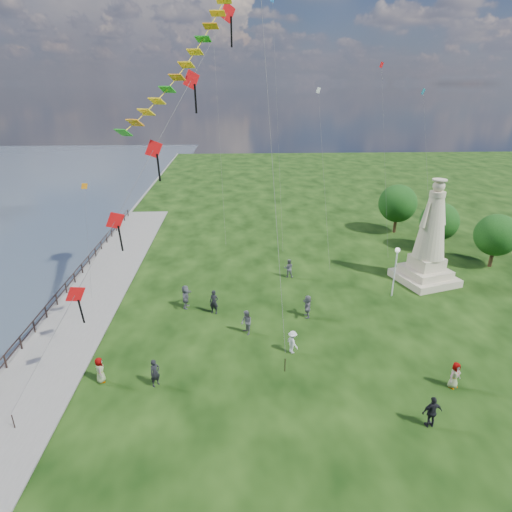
{
  "coord_description": "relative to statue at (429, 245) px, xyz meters",
  "views": [
    {
      "loc": [
        -2.24,
        -18.14,
        16.05
      ],
      "look_at": [
        -1.0,
        8.0,
        5.5
      ],
      "focal_mm": 30.0,
      "sensor_mm": 36.0,
      "label": 1
    }
  ],
  "objects": [
    {
      "name": "person_1",
      "position": [
        -15.76,
        -7.79,
        -2.51
      ],
      "size": [
        0.83,
        1.0,
        1.76
      ],
      "primitive_type": "imported",
      "rotation": [
        0.0,
        0.0,
        -1.15
      ],
      "color": "#595960",
      "rests_on": "ground"
    },
    {
      "name": "person_11",
      "position": [
        -11.21,
        -5.67,
        -2.52
      ],
      "size": [
        0.77,
        1.65,
        1.74
      ],
      "primitive_type": "imported",
      "rotation": [
        0.0,
        0.0,
        4.67
      ],
      "color": "#595960",
      "rests_on": "ground"
    },
    {
      "name": "small_kites",
      "position": [
        -11.39,
        8.58,
        11.17
      ],
      "size": [
        30.77,
        17.07,
        27.66
      ],
      "color": "silver",
      "rests_on": "ground"
    },
    {
      "name": "lamppost",
      "position": [
        -3.77,
        -2.63,
        -0.38
      ],
      "size": [
        0.39,
        0.39,
        4.19
      ],
      "color": "silver",
      "rests_on": "ground"
    },
    {
      "name": "red_kite_train",
      "position": [
        -20.72,
        -10.49,
        9.04
      ],
      "size": [
        11.44,
        9.35,
        20.12
      ],
      "color": "black",
      "rests_on": "ground"
    },
    {
      "name": "person_5",
      "position": [
        -20.31,
        -3.82,
        -2.46
      ],
      "size": [
        0.97,
        1.81,
        1.87
      ],
      "primitive_type": "imported",
      "rotation": [
        0.0,
        0.0,
        1.44
      ],
      "color": "#595960",
      "rests_on": "ground"
    },
    {
      "name": "person_3",
      "position": [
        -6.75,
        -16.83,
        -2.5
      ],
      "size": [
        1.1,
        0.65,
        1.78
      ],
      "primitive_type": "imported",
      "rotation": [
        0.0,
        0.0,
        3.26
      ],
      "color": "black",
      "rests_on": "ground"
    },
    {
      "name": "person_10",
      "position": [
        -24.31,
        -12.51,
        -2.6
      ],
      "size": [
        0.68,
        0.88,
        1.59
      ],
      "primitive_type": "imported",
      "rotation": [
        0.0,
        0.0,
        1.85
      ],
      "color": "#595960",
      "rests_on": "ground"
    },
    {
      "name": "person_0",
      "position": [
        -21.08,
        -12.99,
        -2.55
      ],
      "size": [
        0.73,
        0.72,
        1.69
      ],
      "primitive_type": "imported",
      "rotation": [
        0.0,
        0.0,
        0.74
      ],
      "color": "black",
      "rests_on": "ground"
    },
    {
      "name": "person_2",
      "position": [
        -12.89,
        -10.14,
        -2.62
      ],
      "size": [
        0.94,
        1.12,
        1.54
      ],
      "primitive_type": "imported",
      "rotation": [
        0.0,
        0.0,
        2.08
      ],
      "color": "silver",
      "rests_on": "ground"
    },
    {
      "name": "waterfront",
      "position": [
        -29.31,
        -6.08,
        -3.46
      ],
      "size": [
        200.0,
        200.0,
        1.51
      ],
      "color": "#374453",
      "rests_on": "ground"
    },
    {
      "name": "statue",
      "position": [
        0.0,
        0.0,
        0.0
      ],
      "size": [
        5.53,
        5.53,
        8.99
      ],
      "rotation": [
        0.0,
        0.0,
        0.3
      ],
      "color": "#C6B496",
      "rests_on": "ground"
    },
    {
      "name": "person_7",
      "position": [
        -11.77,
        1.41,
        -2.55
      ],
      "size": [
        0.87,
        0.59,
        1.7
      ],
      "primitive_type": "imported",
      "rotation": [
        0.0,
        0.0,
        3.03
      ],
      "color": "#595960",
      "rests_on": "ground"
    },
    {
      "name": "person_6",
      "position": [
        -18.11,
        -4.81,
        -2.46
      ],
      "size": [
        0.78,
        0.63,
        1.86
      ],
      "primitive_type": "imported",
      "rotation": [
        0.0,
        0.0,
        -0.3
      ],
      "color": "black",
      "rests_on": "ground"
    },
    {
      "name": "person_4",
      "position": [
        -4.17,
        -13.95,
        -2.58
      ],
      "size": [
        0.92,
        0.78,
        1.62
      ],
      "primitive_type": "imported",
      "rotation": [
        0.0,
        0.0,
        0.44
      ],
      "color": "#595960",
      "rests_on": "ground"
    },
    {
      "name": "person_9",
      "position": [
        -0.21,
        0.42,
        -2.48
      ],
      "size": [
        1.08,
        1.19,
        1.83
      ],
      "primitive_type": "imported",
      "rotation": [
        0.0,
        0.0,
        -0.92
      ],
      "color": "black",
      "rests_on": "ground"
    },
    {
      "name": "tree_row",
      "position": [
        4.34,
        8.35,
        -0.14
      ],
      "size": [
        9.64,
        14.35,
        5.6
      ],
      "color": "#382314",
      "rests_on": "ground"
    }
  ]
}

